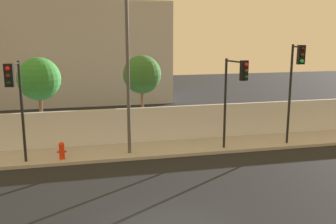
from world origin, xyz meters
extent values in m
cube|color=#A6A6A6|center=(0.00, 8.20, 0.07)|extent=(36.00, 2.40, 0.15)
cube|color=silver|center=(0.00, 9.49, 1.05)|extent=(36.00, 0.18, 1.80)
cylinder|color=black|center=(4.67, 7.55, 2.35)|extent=(0.12, 0.12, 4.39)
cylinder|color=black|center=(4.83, 6.88, 4.44)|extent=(0.40, 1.36, 0.08)
cube|color=black|center=(4.99, 6.21, 4.09)|extent=(0.38, 0.27, 0.90)
sphere|color=red|center=(5.02, 6.09, 4.36)|extent=(0.18, 0.18, 0.18)
sphere|color=#33260A|center=(5.02, 6.09, 4.08)|extent=(0.18, 0.18, 0.18)
sphere|color=black|center=(5.02, 6.09, 3.80)|extent=(0.18, 0.18, 0.18)
cylinder|color=black|center=(8.12, 7.55, 2.66)|extent=(0.12, 0.12, 5.02)
cylinder|color=black|center=(8.07, 7.09, 5.07)|extent=(0.17, 0.93, 0.08)
cube|color=black|center=(8.03, 6.63, 4.72)|extent=(0.36, 0.23, 0.90)
sphere|color=black|center=(8.02, 6.51, 4.99)|extent=(0.18, 0.18, 0.18)
sphere|color=#33260A|center=(8.02, 6.51, 4.71)|extent=(0.18, 0.18, 0.18)
sphere|color=#19F24C|center=(8.02, 6.51, 4.43)|extent=(0.18, 0.18, 0.18)
cylinder|color=black|center=(-4.65, 7.55, 2.37)|extent=(0.12, 0.12, 4.45)
cylinder|color=black|center=(-4.74, 6.79, 4.50)|extent=(0.25, 1.52, 0.08)
cube|color=black|center=(-4.82, 6.04, 4.15)|extent=(0.36, 0.24, 0.90)
sphere|color=red|center=(-4.84, 5.92, 4.42)|extent=(0.18, 0.18, 0.18)
sphere|color=#33260A|center=(-4.84, 5.92, 4.14)|extent=(0.18, 0.18, 0.18)
sphere|color=black|center=(-4.84, 5.92, 3.86)|extent=(0.18, 0.18, 0.18)
cylinder|color=#4C4C51|center=(-0.01, 7.75, 3.89)|extent=(0.16, 0.16, 7.47)
cylinder|color=red|center=(-3.10, 7.51, 0.46)|extent=(0.24, 0.24, 0.63)
sphere|color=red|center=(-3.10, 7.51, 0.81)|extent=(0.26, 0.26, 0.26)
cylinder|color=red|center=(-3.27, 7.51, 0.49)|extent=(0.10, 0.09, 0.09)
cylinder|color=red|center=(-2.93, 7.51, 0.49)|extent=(0.10, 0.09, 0.09)
cylinder|color=brown|center=(-4.18, 10.93, 1.40)|extent=(0.19, 0.19, 2.80)
sphere|color=#2F8536|center=(-4.18, 10.93, 3.41)|extent=(2.21, 2.21, 2.21)
cylinder|color=brown|center=(1.17, 10.93, 1.47)|extent=(0.16, 0.16, 2.93)
sphere|color=#31692F|center=(1.17, 10.93, 3.50)|extent=(2.08, 2.08, 2.08)
cube|color=#A4A4A4|center=(-2.16, 23.49, 4.03)|extent=(14.84, 6.00, 8.06)
camera|label=1|loc=(-2.28, -10.01, 5.87)|focal=41.91mm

